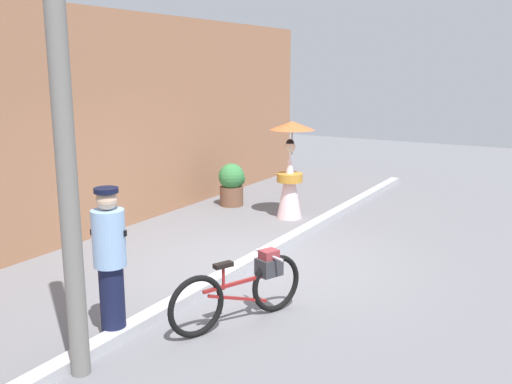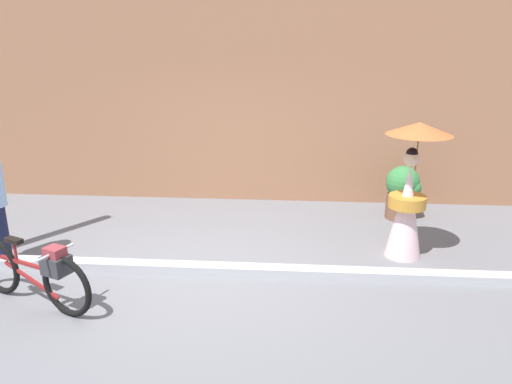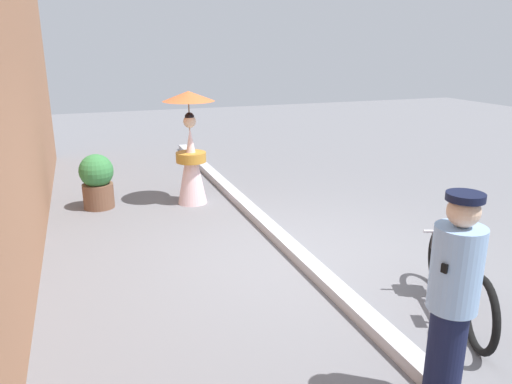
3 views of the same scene
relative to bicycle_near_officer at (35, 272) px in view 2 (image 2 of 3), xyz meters
The scene contains 6 objects.
ground_plane 1.95m from the bicycle_near_officer, 28.42° to the left, with size 30.00×30.00×0.00m, color slate.
building_wall 4.66m from the bicycle_near_officer, 67.66° to the left, with size 14.00×0.40×3.77m, color #9E6B4C.
sidewalk_curb 1.94m from the bicycle_near_officer, 28.42° to the left, with size 14.00×0.20×0.12m, color #B2B2B7.
bicycle_near_officer is the anchor object (origin of this frame).
person_with_parasol 4.65m from the bicycle_near_officer, 20.74° to the left, with size 0.84×0.84×1.84m.
potted_plant_by_door 5.54m from the bicycle_near_officer, 34.18° to the left, with size 0.55×0.54×0.88m.
Camera 2 is at (1.09, -5.49, 2.85)m, focal length 34.07 mm.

